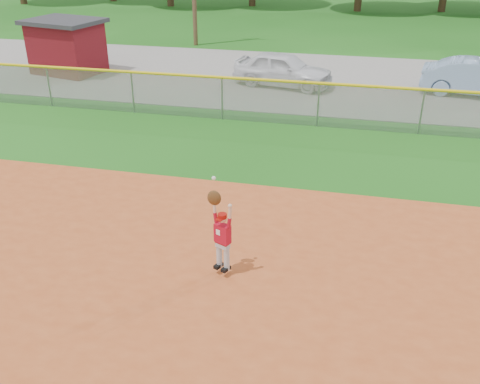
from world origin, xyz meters
name	(u,v)px	position (x,y,z in m)	size (l,w,h in m)	color
ground	(263,312)	(0.00, 0.00, 0.00)	(120.00, 120.00, 0.00)	#1B5E15
parking_strip	(330,80)	(0.00, 16.00, 0.01)	(44.00, 10.00, 0.03)	gray
car_white_a	(283,69)	(-1.90, 14.65, 0.74)	(1.67, 4.14, 1.41)	white
car_blue	(478,78)	(5.83, 14.96, 0.73)	(1.49, 4.28, 1.41)	#86A3C8
utility_shed	(67,46)	(-11.81, 14.70, 1.23)	(3.67, 3.13, 2.40)	#5C0D13
outfield_fence	(318,101)	(0.00, 10.00, 0.88)	(40.06, 0.10, 1.55)	gray
ballplayer	(221,232)	(-1.00, 0.96, 0.98)	(0.54, 0.36, 1.95)	silver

